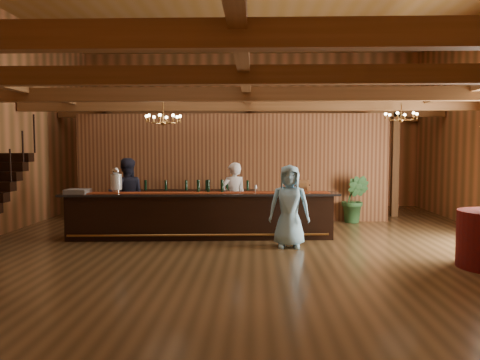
{
  "coord_description": "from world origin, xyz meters",
  "views": [
    {
      "loc": [
        0.16,
        -10.04,
        2.13
      ],
      "look_at": [
        -0.17,
        0.68,
        1.38
      ],
      "focal_mm": 35.0,
      "sensor_mm": 36.0,
      "label": 1
    }
  ],
  "objects_px": {
    "staff_second": "(126,195)",
    "guest": "(289,206)",
    "beverage_dispenser": "(116,181)",
    "floor_plant": "(355,199)",
    "tasting_bar": "(201,215)",
    "chandelier_left": "(163,119)",
    "chandelier_right": "(401,116)",
    "backbar_shelf": "(197,206)",
    "bartender": "(234,198)",
    "raffle_drum": "(301,185)"
  },
  "relations": [
    {
      "from": "staff_second",
      "to": "guest",
      "type": "relative_size",
      "value": 1.06
    },
    {
      "from": "beverage_dispenser",
      "to": "floor_plant",
      "type": "height_order",
      "value": "beverage_dispenser"
    },
    {
      "from": "tasting_bar",
      "to": "guest",
      "type": "xyz_separation_m",
      "value": [
        1.99,
        -0.92,
        0.34
      ]
    },
    {
      "from": "floor_plant",
      "to": "guest",
      "type": "bearing_deg",
      "value": -122.37
    },
    {
      "from": "tasting_bar",
      "to": "chandelier_left",
      "type": "bearing_deg",
      "value": -164.14
    },
    {
      "from": "tasting_bar",
      "to": "chandelier_right",
      "type": "bearing_deg",
      "value": 6.75
    },
    {
      "from": "backbar_shelf",
      "to": "chandelier_right",
      "type": "height_order",
      "value": "chandelier_right"
    },
    {
      "from": "chandelier_left",
      "to": "backbar_shelf",
      "type": "bearing_deg",
      "value": 80.78
    },
    {
      "from": "beverage_dispenser",
      "to": "bartender",
      "type": "relative_size",
      "value": 0.34
    },
    {
      "from": "chandelier_left",
      "to": "bartender",
      "type": "height_order",
      "value": "chandelier_left"
    },
    {
      "from": "backbar_shelf",
      "to": "staff_second",
      "type": "height_order",
      "value": "staff_second"
    },
    {
      "from": "backbar_shelf",
      "to": "bartender",
      "type": "xyz_separation_m",
      "value": [
        1.12,
        -1.57,
        0.42
      ]
    },
    {
      "from": "raffle_drum",
      "to": "tasting_bar",
      "type": "bearing_deg",
      "value": -177.58
    },
    {
      "from": "raffle_drum",
      "to": "bartender",
      "type": "xyz_separation_m",
      "value": [
        -1.61,
        0.62,
        -0.37
      ]
    },
    {
      "from": "beverage_dispenser",
      "to": "guest",
      "type": "relative_size",
      "value": 0.34
    },
    {
      "from": "tasting_bar",
      "to": "bartender",
      "type": "relative_size",
      "value": 3.67
    },
    {
      "from": "bartender",
      "to": "tasting_bar",
      "type": "bearing_deg",
      "value": 21.65
    },
    {
      "from": "chandelier_right",
      "to": "floor_plant",
      "type": "bearing_deg",
      "value": 117.66
    },
    {
      "from": "bartender",
      "to": "chandelier_right",
      "type": "bearing_deg",
      "value": 159.92
    },
    {
      "from": "raffle_drum",
      "to": "floor_plant",
      "type": "xyz_separation_m",
      "value": [
        1.74,
        2.28,
        -0.57
      ]
    },
    {
      "from": "backbar_shelf",
      "to": "chandelier_right",
      "type": "distance_m",
      "value": 5.95
    },
    {
      "from": "beverage_dispenser",
      "to": "floor_plant",
      "type": "bearing_deg",
      "value": 22.03
    },
    {
      "from": "tasting_bar",
      "to": "chandelier_left",
      "type": "distance_m",
      "value": 2.39
    },
    {
      "from": "chandelier_left",
      "to": "staff_second",
      "type": "distance_m",
      "value": 2.42
    },
    {
      "from": "chandelier_right",
      "to": "guest",
      "type": "bearing_deg",
      "value": -147.7
    },
    {
      "from": "guest",
      "to": "floor_plant",
      "type": "height_order",
      "value": "guest"
    },
    {
      "from": "raffle_drum",
      "to": "beverage_dispenser",
      "type": "bearing_deg",
      "value": -177.72
    },
    {
      "from": "floor_plant",
      "to": "backbar_shelf",
      "type": "bearing_deg",
      "value": -178.86
    },
    {
      "from": "beverage_dispenser",
      "to": "chandelier_right",
      "type": "relative_size",
      "value": 0.75
    },
    {
      "from": "raffle_drum",
      "to": "chandelier_right",
      "type": "xyz_separation_m",
      "value": [
        2.51,
        0.79,
        1.65
      ]
    },
    {
      "from": "bartender",
      "to": "raffle_drum",
      "type": "bearing_deg",
      "value": 136.57
    },
    {
      "from": "bartender",
      "to": "chandelier_left",
      "type": "bearing_deg",
      "value": 10.49
    },
    {
      "from": "raffle_drum",
      "to": "chandelier_right",
      "type": "height_order",
      "value": "chandelier_right"
    },
    {
      "from": "chandelier_left",
      "to": "chandelier_right",
      "type": "xyz_separation_m",
      "value": [
        5.67,
        1.18,
        0.12
      ]
    },
    {
      "from": "floor_plant",
      "to": "raffle_drum",
      "type": "bearing_deg",
      "value": -127.29
    },
    {
      "from": "raffle_drum",
      "to": "bartender",
      "type": "distance_m",
      "value": 1.77
    },
    {
      "from": "chandelier_left",
      "to": "staff_second",
      "type": "bearing_deg",
      "value": 137.48
    },
    {
      "from": "chandelier_right",
      "to": "staff_second",
      "type": "xyz_separation_m",
      "value": [
        -6.83,
        -0.11,
        -1.96
      ]
    },
    {
      "from": "tasting_bar",
      "to": "beverage_dispenser",
      "type": "height_order",
      "value": "beverage_dispenser"
    },
    {
      "from": "chandelier_left",
      "to": "staff_second",
      "type": "height_order",
      "value": "chandelier_left"
    },
    {
      "from": "chandelier_left",
      "to": "guest",
      "type": "xyz_separation_m",
      "value": [
        2.8,
        -0.64,
        -1.89
      ]
    },
    {
      "from": "beverage_dispenser",
      "to": "raffle_drum",
      "type": "relative_size",
      "value": 1.76
    },
    {
      "from": "backbar_shelf",
      "to": "chandelier_right",
      "type": "xyz_separation_m",
      "value": [
        5.25,
        -1.4,
        2.43
      ]
    },
    {
      "from": "raffle_drum",
      "to": "chandelier_left",
      "type": "xyz_separation_m",
      "value": [
        -3.16,
        -0.38,
        1.53
      ]
    },
    {
      "from": "tasting_bar",
      "to": "bartender",
      "type": "xyz_separation_m",
      "value": [
        0.74,
        0.72,
        0.34
      ]
    },
    {
      "from": "beverage_dispenser",
      "to": "staff_second",
      "type": "bearing_deg",
      "value": 89.89
    },
    {
      "from": "backbar_shelf",
      "to": "floor_plant",
      "type": "bearing_deg",
      "value": -0.07
    },
    {
      "from": "chandelier_right",
      "to": "bartender",
      "type": "relative_size",
      "value": 0.45
    },
    {
      "from": "chandelier_right",
      "to": "guest",
      "type": "xyz_separation_m",
      "value": [
        -2.87,
        -1.82,
        -2.02
      ]
    },
    {
      "from": "chandelier_left",
      "to": "chandelier_right",
      "type": "bearing_deg",
      "value": 11.71
    }
  ]
}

